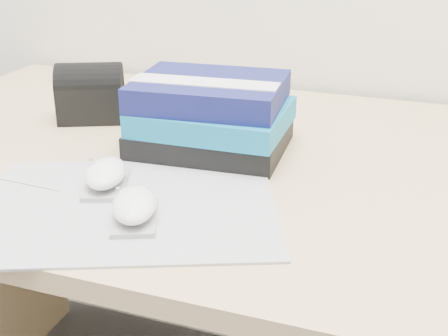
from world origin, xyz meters
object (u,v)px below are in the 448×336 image
(mouse_rear, at_px, (105,175))
(desk, at_px, (309,271))
(mouse_front, at_px, (134,206))
(pouch, at_px, (91,93))
(book_stack, at_px, (211,115))

(mouse_rear, bearing_deg, desk, 43.91)
(desk, height_order, mouse_rear, mouse_rear)
(desk, relative_size, mouse_front, 13.73)
(desk, bearing_deg, pouch, 177.93)
(mouse_front, xyz_separation_m, pouch, (-0.26, 0.34, 0.03))
(mouse_front, bearing_deg, book_stack, 89.51)
(mouse_rear, distance_m, book_stack, 0.22)
(mouse_rear, distance_m, pouch, 0.32)
(desk, xyz_separation_m, pouch, (-0.43, 0.02, 0.29))
(pouch, bearing_deg, desk, -2.07)
(desk, distance_m, mouse_front, 0.45)
(pouch, bearing_deg, book_stack, -13.81)
(desk, distance_m, mouse_rear, 0.44)
(mouse_front, distance_m, book_stack, 0.27)
(desk, xyz_separation_m, book_stack, (-0.17, -0.05, 0.29))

